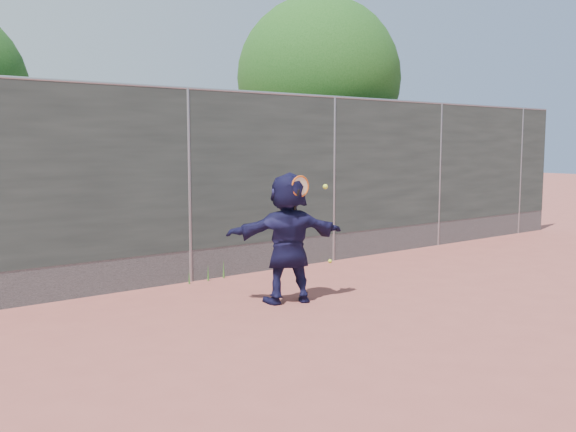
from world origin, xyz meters
TOP-DOWN VIEW (x-y plane):
  - ground at (0.00, 0.00)m, footprint 80.00×80.00m
  - player at (0.42, 1.53)m, footprint 1.73×1.06m
  - ball_ground at (2.79, 3.35)m, footprint 0.07×0.07m
  - fence at (-0.00, 3.50)m, footprint 20.00×0.06m
  - swing_action at (0.50, 1.32)m, footprint 0.57×0.18m
  - tree_right at (4.68, 5.75)m, footprint 3.78×3.60m
  - weed_clump at (0.29, 3.38)m, footprint 0.68×0.07m

SIDE VIEW (x-z plane):
  - ground at x=0.00m, z-range 0.00..0.00m
  - ball_ground at x=2.79m, z-range 0.00..0.07m
  - weed_clump at x=0.29m, z-range -0.02..0.28m
  - player at x=0.42m, z-range 0.00..1.78m
  - swing_action at x=0.50m, z-range 1.32..1.83m
  - fence at x=0.00m, z-range 0.07..3.09m
  - tree_right at x=4.68m, z-range 0.80..6.19m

